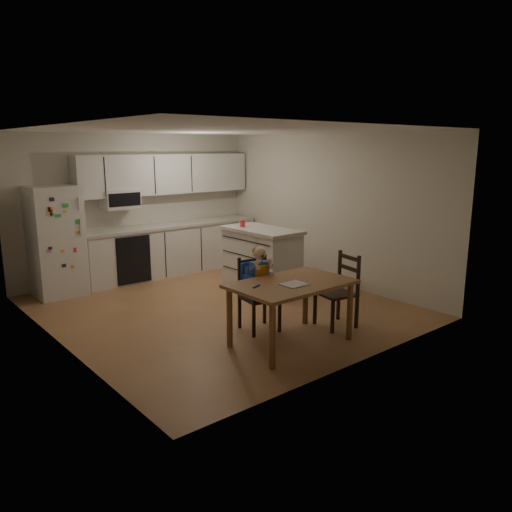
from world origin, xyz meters
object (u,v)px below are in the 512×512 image
Objects in this scene: kitchen_island at (261,259)px; refrigerator at (56,241)px; dining_table at (291,291)px; red_cup at (242,224)px; chair_side at (342,285)px; chair_booster at (258,279)px.

refrigerator is at bearing 146.05° from kitchen_island.
red_cup is at bearing 64.32° from dining_table.
kitchen_island is 1.42× the size of chair_side.
chair_booster is (1.41, -3.18, -0.19)m from refrigerator.
chair_side is (2.34, -3.76, -0.31)m from refrigerator.
chair_booster reaches higher than chair_side.
refrigerator reaches higher than chair_booster.
chair_booster is at bearing 89.25° from dining_table.
refrigerator reaches higher than kitchen_island.
red_cup is 0.10× the size of chair_booster.
red_cup is 0.08× the size of dining_table.
refrigerator is at bearing -136.66° from chair_side.
kitchen_island is at bearing 58.03° from dining_table.
red_cup reaches higher than chair_side.
dining_table is 1.47× the size of chair_side.
chair_side is (0.94, -0.58, -0.12)m from chair_booster.
chair_booster is 1.11m from chair_side.
kitchen_island is at bearing 58.47° from chair_booster.
red_cup is 2.07m from chair_booster.
chair_side is (0.94, 0.03, -0.11)m from dining_table.
dining_table is at bearing -121.97° from kitchen_island.
chair_booster is at bearing -122.99° from red_cup.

